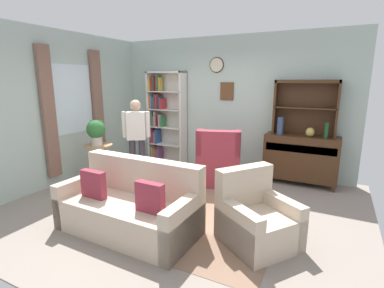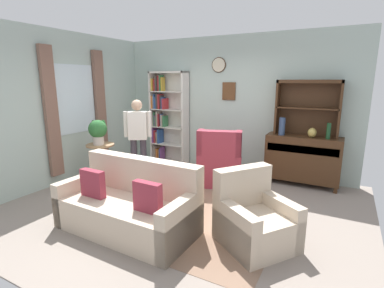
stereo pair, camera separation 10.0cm
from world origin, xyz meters
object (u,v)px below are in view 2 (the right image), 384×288
Objects in this scene: sideboard at (302,158)px; wingback_chair at (220,164)px; potted_plant_large at (98,130)px; book_stack at (166,176)px; person_reading at (138,135)px; sideboard_hutch at (308,100)px; vase_round at (312,133)px; bottle_wine at (328,131)px; armchair_floral at (254,221)px; vase_tall at (282,126)px; couch_floral at (129,206)px; coffee_table at (168,184)px; plant_stand at (101,159)px; bookshelf at (166,117)px.

wingback_chair reaches higher than sideboard.
potted_plant_large is at bearing -155.03° from wingback_chair.
person_reading is at bearing 147.27° from book_stack.
wingback_chair is at bearing -152.12° from sideboard.
vase_round is (0.13, -0.18, -0.55)m from sideboard_hutch.
book_stack is (-1.73, -2.05, -1.10)m from sideboard_hutch.
person_reading is at bearing -159.51° from wingback_chair.
person_reading is 7.83× the size of book_stack.
book_stack is (-2.12, -1.85, -0.60)m from bottle_wine.
sideboard is 2.39m from armchair_floral.
potted_plant_large is (-3.79, -1.58, -0.06)m from bottle_wine.
sideboard is 1.18× the size of sideboard_hutch.
sideboard is at bearing 85.09° from armchair_floral.
sideboard_hutch is 6.47× the size of vase_round.
vase_tall is 0.18× the size of couch_floral.
coffee_table is at bearing -24.84° from book_stack.
sideboard_hutch is 1.05× the size of wingback_chair.
vase_round is at bearing 45.32° from book_stack.
potted_plant_large is (-3.40, -1.67, 0.49)m from sideboard.
plant_stand is (-3.41, -1.63, -0.06)m from sideboard.
couch_floral is (1.31, -2.88, -0.75)m from bookshelf.
couch_floral is 1.59m from armchair_floral.
bottle_wine reaches higher than book_stack.
potted_plant_large is 1.85m from coffee_table.
vase_tall is 0.31× the size of wingback_chair.
wingback_chair is (-1.48, -0.65, -0.62)m from vase_round.
couch_floral is 1.73× the size of wingback_chair.
couch_floral is at bearing -121.75° from sideboard.
armchair_floral is (-0.20, -2.37, -0.22)m from sideboard.
plant_stand is at bearing -148.15° from person_reading.
sideboard is at bearing 27.88° from wingback_chair.
plant_stand is at bearing -156.12° from vase_round.
sideboard is 4.64× the size of bottle_wine.
vase_tall is at bearing -3.50° from bookshelf.
potted_plant_large is (-1.66, 1.13, 0.69)m from couch_floral.
vase_round is 1.73m from wingback_chair.
book_stack is at bearing 164.32° from armchair_floral.
bookshelf is at bearing 139.20° from armchair_floral.
sideboard is 3.09m from person_reading.
vase_tall is 2.69m from person_reading.
wingback_chair is at bearing 24.97° from potted_plant_large.
sideboard_hutch reaches higher than plant_stand.
vase_tall reaches higher than wingback_chair.
vase_round is 3.91m from plant_stand.
coffee_table is (1.72, -0.33, -0.09)m from plant_stand.
potted_plant_large is at bearing -145.45° from person_reading.
vase_round is at bearing 24.40° from potted_plant_large.
bookshelf is 3.18m from vase_round.
book_stack is at bearing -125.65° from vase_tall.
sideboard_hutch is 5.52× the size of book_stack.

